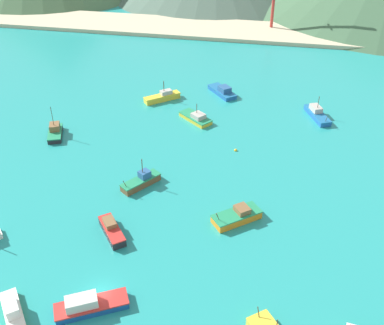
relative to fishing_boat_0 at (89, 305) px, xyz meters
The scene contains 13 objects.
ground 32.87m from the fishing_boat_0, 88.79° to the left, with size 260.00×280.00×0.50m.
fishing_boat_0 is the anchor object (origin of this frame).
fishing_boat_1 69.00m from the fishing_boat_0, 82.86° to the left, with size 8.22×8.94×2.38m.
fishing_boat_2 27.72m from the fishing_boat_0, 51.34° to the left, with size 8.43×7.60×3.01m.
fishing_boat_4 68.25m from the fishing_boat_0, 62.60° to the left, with size 6.09×9.59×5.08m.
fishing_boat_5 62.57m from the fishing_boat_0, 94.91° to the left, with size 8.42×7.48×4.93m.
fishing_boat_6 27.93m from the fishing_boat_0, 91.75° to the left, with size 6.49×7.58×5.51m.
fishing_boat_9 14.63m from the fishing_boat_0, 97.29° to the left, with size 6.22×7.08×2.31m.
fishing_boat_13 47.90m from the fishing_boat_0, 119.88° to the left, with size 5.03×7.45×6.88m.
fishing_boat_14 9.52m from the fishing_boat_0, 158.66° to the right, with size 8.05×9.19×2.57m.
fishing_boat_15 53.96m from the fishing_boat_0, 85.21° to the left, with size 8.39×7.72×4.31m.
buoy_1 45.28m from the fishing_boat_0, 71.00° to the left, with size 0.62×0.62×0.62m.
beach_strip 116.51m from the fishing_boat_0, 89.66° to the left, with size 247.00×20.35×1.20m, color #C6B793.
Camera 1 is at (20.22, -39.38, 50.74)m, focal length 43.14 mm.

